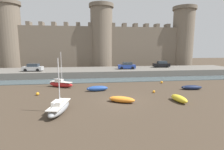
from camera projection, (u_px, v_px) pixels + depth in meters
name	position (u px, v px, depth m)	size (l,w,h in m)	color
ground_plane	(121.00, 100.00, 21.90)	(160.00, 160.00, 0.00)	#423528
water_channel	(109.00, 80.00, 34.83)	(80.00, 4.50, 0.10)	#47565B
quay_road	(105.00, 72.00, 41.82)	(63.80, 10.00, 1.45)	#666059
castle	(102.00, 42.00, 52.39)	(59.01, 7.21, 21.98)	#706354
rowboat_midflat_right	(179.00, 98.00, 21.13)	(1.40, 2.95, 0.79)	yellow
sailboat_near_channel_left	(59.00, 108.00, 17.54)	(2.20, 4.81, 5.51)	gray
rowboat_foreground_left	(97.00, 88.00, 26.32)	(3.32, 1.29, 0.80)	#234793
rowboat_near_channel_right	(191.00, 87.00, 27.25)	(3.31, 1.37, 0.69)	#141E3D
rowboat_foreground_centre	(122.00, 99.00, 20.91)	(3.37, 2.37, 0.72)	orange
sailboat_midflat_left	(61.00, 84.00, 28.90)	(4.44, 3.02, 5.83)	red
mooring_buoy_near_shore	(154.00, 92.00, 25.29)	(0.37, 0.37, 0.37)	orange
mooring_buoy_off_centre	(38.00, 94.00, 23.97)	(0.44, 0.44, 0.44)	orange
mooring_buoy_mid_mud	(162.00, 82.00, 32.01)	(0.43, 0.43, 0.43)	orange
car_quay_east	(127.00, 66.00, 41.28)	(4.20, 2.07, 1.62)	#263F99
car_quay_centre_east	(161.00, 64.00, 44.81)	(4.20, 2.07, 1.62)	black
car_quay_west	(33.00, 68.00, 37.56)	(4.20, 2.07, 1.62)	#B2B5B7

